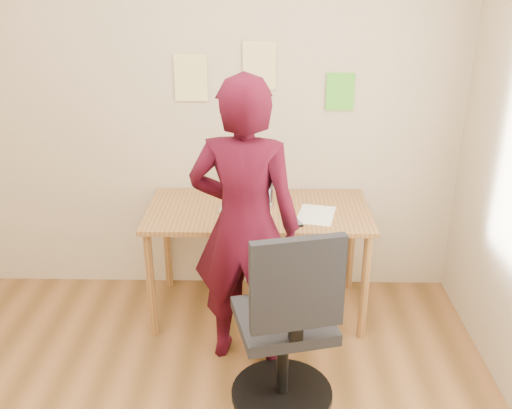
{
  "coord_description": "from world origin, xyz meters",
  "views": [
    {
      "loc": [
        0.46,
        -1.92,
        2.15
      ],
      "look_at": [
        0.4,
        0.95,
        0.95
      ],
      "focal_mm": 40.0,
      "sensor_mm": 36.0,
      "label": 1
    }
  ],
  "objects_px": {
    "laptop": "(247,199)",
    "person": "(245,226)",
    "desk": "(258,221)",
    "phone": "(295,222)",
    "office_chair": "(287,333)"
  },
  "relations": [
    {
      "from": "laptop",
      "to": "person",
      "type": "relative_size",
      "value": 0.21
    },
    {
      "from": "desk",
      "to": "phone",
      "type": "distance_m",
      "value": 0.32
    },
    {
      "from": "phone",
      "to": "person",
      "type": "height_order",
      "value": "person"
    },
    {
      "from": "laptop",
      "to": "person",
      "type": "xyz_separation_m",
      "value": [
        0.01,
        -0.52,
        0.05
      ]
    },
    {
      "from": "office_chair",
      "to": "desk",
      "type": "bearing_deg",
      "value": 85.96
    },
    {
      "from": "desk",
      "to": "phone",
      "type": "height_order",
      "value": "phone"
    },
    {
      "from": "laptop",
      "to": "office_chair",
      "type": "relative_size",
      "value": 0.33
    },
    {
      "from": "laptop",
      "to": "person",
      "type": "bearing_deg",
      "value": -79.52
    },
    {
      "from": "person",
      "to": "office_chair",
      "type": "bearing_deg",
      "value": 126.94
    },
    {
      "from": "person",
      "to": "desk",
      "type": "bearing_deg",
      "value": -88.62
    },
    {
      "from": "desk",
      "to": "laptop",
      "type": "bearing_deg",
      "value": 149.33
    },
    {
      "from": "desk",
      "to": "phone",
      "type": "xyz_separation_m",
      "value": [
        0.22,
        -0.21,
        0.09
      ]
    },
    {
      "from": "laptop",
      "to": "phone",
      "type": "xyz_separation_m",
      "value": [
        0.29,
        -0.25,
        -0.04
      ]
    },
    {
      "from": "laptop",
      "to": "office_chair",
      "type": "bearing_deg",
      "value": -66.48
    },
    {
      "from": "office_chair",
      "to": "person",
      "type": "relative_size",
      "value": 0.63
    }
  ]
}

